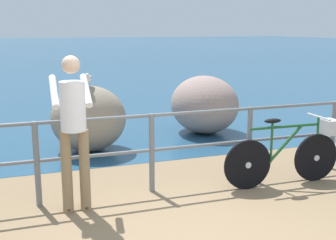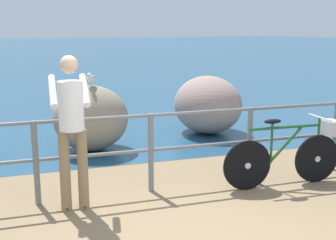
# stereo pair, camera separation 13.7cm
# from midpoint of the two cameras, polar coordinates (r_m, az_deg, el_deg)

# --- Properties ---
(ground_plane) EXTENTS (120.00, 120.00, 0.10)m
(ground_plane) POSITION_cam_midpoint_polar(r_m,az_deg,el_deg) (23.54, -14.39, 6.45)
(ground_plane) COLOR #846B4C
(sea_surface) EXTENTS (120.00, 90.00, 0.01)m
(sea_surface) POSITION_cam_midpoint_polar(r_m,az_deg,el_deg) (51.34, -16.56, 9.19)
(sea_surface) COLOR navy
(sea_surface) RESTS_ON ground_plane
(promenade_railing) EXTENTS (8.48, 0.07, 1.02)m
(promenade_railing) POSITION_cam_midpoint_polar(r_m,az_deg,el_deg) (5.52, -1.55, -3.07)
(promenade_railing) COLOR slate
(promenade_railing) RESTS_ON ground_plane
(bicycle) EXTENTS (1.70, 0.48, 0.92)m
(bicycle) POSITION_cam_midpoint_polar(r_m,az_deg,el_deg) (6.05, 16.70, -3.93)
(bicycle) COLOR black
(bicycle) RESTS_ON ground_plane
(person_at_railing) EXTENTS (0.46, 0.64, 1.78)m
(person_at_railing) POSITION_cam_midpoint_polar(r_m,az_deg,el_deg) (4.98, -11.71, -0.77)
(person_at_railing) COLOR #8C7251
(person_at_railing) RESTS_ON ground_plane
(breakwater_boulder_main) EXTENTS (1.27, 1.21, 1.12)m
(breakwater_boulder_main) POSITION_cam_midpoint_polar(r_m,az_deg,el_deg) (7.53, -9.52, 0.24)
(breakwater_boulder_main) COLOR gray
(breakwater_boulder_main) RESTS_ON ground
(breakwater_boulder_right) EXTENTS (1.31, 1.54, 1.14)m
(breakwater_boulder_right) POSITION_cam_midpoint_polar(r_m,az_deg,el_deg) (8.70, 5.66, 2.01)
(breakwater_boulder_right) COLOR gray
(breakwater_boulder_right) RESTS_ON ground
(seagull) EXTENTS (0.18, 0.34, 0.23)m
(seagull) POSITION_cam_midpoint_polar(r_m,az_deg,el_deg) (7.34, -9.58, 5.45)
(seagull) COLOR gold
(seagull) RESTS_ON breakwater_boulder_main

